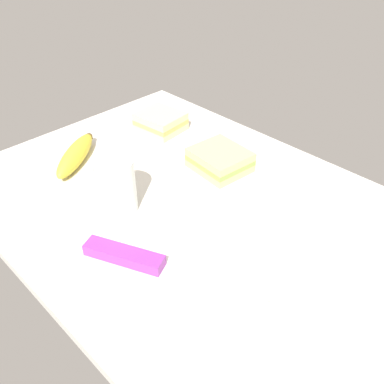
# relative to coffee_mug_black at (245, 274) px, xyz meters

# --- Properties ---
(tabletop) EXTENTS (0.90, 0.64, 0.02)m
(tabletop) POSITION_rel_coffee_mug_black_xyz_m (0.21, -0.10, -0.06)
(tabletop) COLOR beige
(tabletop) RESTS_ON ground
(coffee_mug_black) EXTENTS (0.12, 0.11, 0.09)m
(coffee_mug_black) POSITION_rel_coffee_mug_black_xyz_m (0.00, 0.00, 0.00)
(coffee_mug_black) COLOR white
(coffee_mug_black) RESTS_ON tabletop
(sandwich_main) EXTENTS (0.12, 0.11, 0.04)m
(sandwich_main) POSITION_rel_coffee_mug_black_xyz_m (0.26, -0.23, -0.03)
(sandwich_main) COLOR #DBB77A
(sandwich_main) RESTS_ON tabletop
(sandwich_side) EXTENTS (0.11, 0.10, 0.04)m
(sandwich_side) POSITION_rel_coffee_mug_black_xyz_m (0.48, -0.26, -0.03)
(sandwich_side) COLOR beige
(sandwich_side) RESTS_ON tabletop
(glass_of_milk) EXTENTS (0.07, 0.07, 0.11)m
(glass_of_milk) POSITION_rel_coffee_mug_black_xyz_m (0.30, 0.01, -0.00)
(glass_of_milk) COLOR silver
(glass_of_milk) RESTS_ON tabletop
(banana) EXTENTS (0.14, 0.17, 0.04)m
(banana) POSITION_rel_coffee_mug_black_xyz_m (0.49, -0.02, -0.03)
(banana) COLOR yellow
(banana) RESTS_ON tabletop
(snack_bar) EXTENTS (0.14, 0.08, 0.02)m
(snack_bar) POSITION_rel_coffee_mug_black_xyz_m (0.19, 0.08, -0.04)
(snack_bar) COLOR purple
(snack_bar) RESTS_ON tabletop
(paper_napkin) EXTENTS (0.17, 0.17, 0.00)m
(paper_napkin) POSITION_rel_coffee_mug_black_xyz_m (0.05, -0.28, -0.05)
(paper_napkin) COLOR white
(paper_napkin) RESTS_ON tabletop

